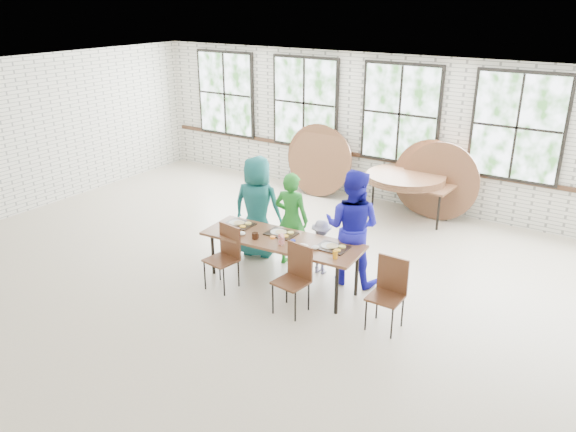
% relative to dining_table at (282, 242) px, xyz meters
% --- Properties ---
extents(room, '(12.00, 12.00, 12.00)m').
position_rel_dining_table_xyz_m(room, '(0.01, 4.19, 1.14)').
color(room, beige).
rests_on(room, ground).
extents(dining_table, '(2.45, 0.96, 0.74)m').
position_rel_dining_table_xyz_m(dining_table, '(0.00, 0.00, 0.00)').
color(dining_table, brown).
rests_on(dining_table, ground).
extents(chair_near_left, '(0.48, 0.46, 0.95)m').
position_rel_dining_table_xyz_m(chair_near_left, '(-0.66, -0.49, -0.13)').
color(chair_near_left, '#542F1C').
rests_on(chair_near_left, ground).
extents(chair_near_right, '(0.47, 0.45, 0.95)m').
position_rel_dining_table_xyz_m(chair_near_right, '(0.55, -0.50, -0.13)').
color(chair_near_right, '#542F1C').
rests_on(chair_near_right, ground).
extents(chair_spare, '(0.42, 0.41, 0.95)m').
position_rel_dining_table_xyz_m(chair_spare, '(1.77, -0.18, -0.13)').
color(chair_spare, '#542F1C').
rests_on(chair_spare, ground).
extents(adult_teal, '(0.93, 0.72, 1.69)m').
position_rel_dining_table_xyz_m(adult_teal, '(-0.91, 0.65, 0.16)').
color(adult_teal, '#175958').
rests_on(adult_teal, ground).
extents(adult_green, '(0.61, 0.45, 1.54)m').
position_rel_dining_table_xyz_m(adult_green, '(-0.26, 0.65, 0.08)').
color(adult_green, '#207924').
rests_on(adult_green, ground).
extents(toddler, '(0.58, 0.35, 0.87)m').
position_rel_dining_table_xyz_m(toddler, '(0.30, 0.65, -0.25)').
color(toddler, '#13133E').
rests_on(toddler, ground).
extents(adult_blue, '(0.93, 0.77, 1.76)m').
position_rel_dining_table_xyz_m(adult_blue, '(0.81, 0.65, 0.19)').
color(adult_blue, '#1B19B2').
rests_on(adult_blue, ground).
extents(storage_table, '(1.84, 0.86, 0.74)m').
position_rel_dining_table_xyz_m(storage_table, '(0.46, 3.57, -0.00)').
color(storage_table, brown).
rests_on(storage_table, ground).
extents(tabletop_clutter, '(2.07, 0.61, 0.11)m').
position_rel_dining_table_xyz_m(tabletop_clutter, '(0.10, -0.02, 0.08)').
color(tabletop_clutter, black).
rests_on(tabletop_clutter, dining_table).
extents(round_tops_stacked, '(1.50, 1.50, 0.13)m').
position_rel_dining_table_xyz_m(round_tops_stacked, '(0.46, 3.57, 0.12)').
color(round_tops_stacked, brown).
rests_on(round_tops_stacked, storage_table).
extents(round_tops_leaning, '(4.26, 0.48, 1.50)m').
position_rel_dining_table_xyz_m(round_tops_leaning, '(-0.38, 3.93, 0.05)').
color(round_tops_leaning, brown).
rests_on(round_tops_leaning, ground).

